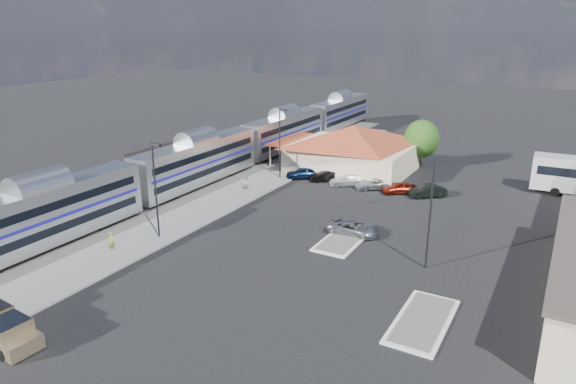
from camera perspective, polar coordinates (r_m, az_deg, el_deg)
The scene contains 22 objects.
ground at distance 47.32m, azimuth 0.81°, elevation -5.23°, with size 280.00×280.00×0.00m, color black.
railbed at distance 65.01m, azimuth -12.14°, elevation 0.99°, with size 16.00×100.00×0.12m, color #4C4944.
platform at distance 58.07m, azimuth -6.75°, elevation -0.75°, with size 5.50×92.00×0.18m, color gray.
passenger_train at distance 62.71m, azimuth -9.95°, elevation 3.17°, with size 3.00×104.00×5.55m.
freight_cars at distance 68.48m, azimuth -12.58°, elevation 3.45°, with size 2.80×46.00×4.00m.
station_depot at distance 68.91m, azimuth 7.12°, elevation 4.88°, with size 18.35×12.24×6.20m.
traffic_island_south at distance 47.34m, azimuth 6.25°, elevation -5.19°, with size 3.30×7.50×0.21m.
traffic_island_north at distance 36.09m, azimuth 14.73°, elevation -13.66°, with size 3.30×7.50×0.21m.
lamp_plat_s at distance 47.10m, azimuth -14.48°, elevation 0.98°, with size 1.08×0.25×9.00m.
lamp_plat_n at distance 64.16m, azimuth -0.85°, elevation 6.05°, with size 1.08×0.25×9.00m.
lamp_lot at distance 41.36m, azimuth 15.71°, elevation -1.51°, with size 1.08×0.25×9.00m.
tree_depot at distance 71.95m, azimuth 14.60°, elevation 5.72°, with size 4.71×4.71×6.63m.
pickup_truck at distance 37.17m, azimuth -29.34°, elevation -13.03°, with size 6.06×2.58×2.05m.
suv at distance 48.36m, azimuth 7.22°, elevation -3.99°, with size 2.22×4.80×1.34m, color #9C9DA3.
person_a at distance 46.87m, azimuth -18.99°, elevation -5.19°, with size 0.59×0.39×1.63m, color #B5CA3F.
person_b at distance 60.65m, azimuth -4.68°, elevation 1.03°, with size 0.79×0.62×1.63m, color silver.
parked_car_a at distance 65.50m, azimuth 1.69°, elevation 2.14°, with size 1.72×4.28×1.46m, color #0C1C3D.
parked_car_b at distance 64.48m, azimuth 4.19°, elevation 1.79°, with size 1.43×4.10×1.35m, color black.
parked_car_c at distance 62.98m, azimuth 6.70°, elevation 1.32°, with size 1.92×4.72×1.37m, color silver.
parked_car_d at distance 62.15m, azimuth 9.52°, elevation 0.94°, with size 2.19×4.75×1.32m, color #95989E.
parked_car_e at distance 60.92m, azimuth 12.24°, elevation 0.44°, with size 1.61×4.01×1.37m, color maroon.
parked_car_f at distance 60.40m, azimuth 15.21°, elevation 0.08°, with size 1.49×4.27×1.41m, color black.
Camera 1 is at (20.80, -38.14, 18.76)m, focal length 32.00 mm.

